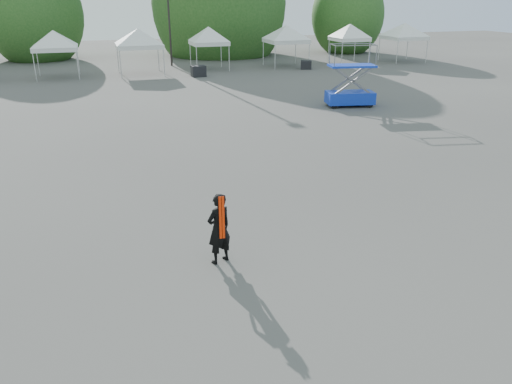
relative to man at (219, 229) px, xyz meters
name	(u,v)px	position (x,y,z in m)	size (l,w,h in m)	color
ground	(247,223)	(1.19, 1.81, -0.84)	(120.00, 120.00, 0.00)	#474442
tree_mid_w	(34,15)	(-6.81, 41.81, 3.09)	(4.16, 4.16, 6.33)	#382314
tree_mid_e	(219,3)	(10.19, 40.81, 4.00)	(5.12, 5.12, 7.79)	#382314
tree_far_e	(347,16)	(23.19, 38.81, 2.79)	(3.84, 3.84, 5.84)	#382314
tent_d	(53,34)	(-4.67, 29.73, 2.22)	(4.29, 4.29, 3.88)	silver
tent_e	(138,32)	(1.23, 29.74, 2.22)	(4.69, 4.69, 3.88)	silver
tent_f	(209,30)	(6.74, 30.49, 2.22)	(3.95, 3.95, 3.88)	silver
tent_g	(286,29)	(13.26, 30.41, 2.22)	(4.48, 4.48, 3.88)	silver
tent_h	(350,27)	(19.17, 30.51, 2.22)	(3.93, 3.93, 3.88)	silver
tent_extra_8	(405,26)	(24.43, 30.27, 2.22)	(4.51, 4.51, 3.88)	silver
man	(219,229)	(0.00, 0.00, 0.00)	(0.72, 0.61, 1.67)	black
scissor_lift	(351,76)	(10.85, 14.40, 0.81)	(2.72, 1.73, 3.26)	#0D29AF
crate_mid	(198,71)	(5.15, 27.23, -0.44)	(1.01, 0.79, 0.79)	black
crate_east	(306,65)	(14.28, 28.41, -0.50)	(0.87, 0.67, 0.67)	black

